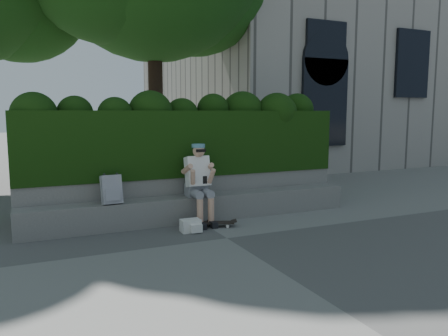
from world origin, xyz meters
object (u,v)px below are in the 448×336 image
person (199,180)px  skateboard (212,223)px  backpack_ground (190,226)px  backpack_plaid (111,190)px

person → skateboard: 0.78m
person → backpack_ground: 0.88m
backpack_plaid → backpack_ground: (1.14, -0.57, -0.58)m
backpack_ground → skateboard: bearing=18.8°
person → backpack_plaid: 1.48m
person → backpack_plaid: size_ratio=2.97×
backpack_plaid → backpack_ground: size_ratio=1.49×
skateboard → backpack_plaid: backpack_plaid is taller
backpack_plaid → person: bearing=-7.1°
person → skateboard: person is taller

